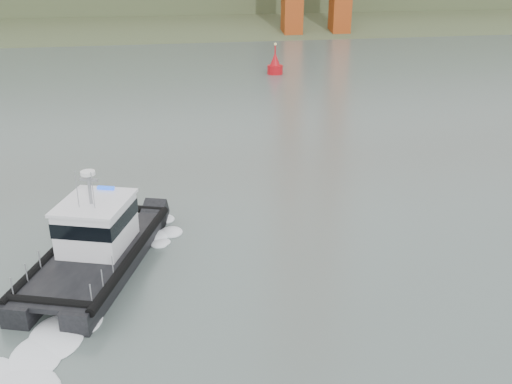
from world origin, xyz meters
The scene contains 3 objects.
ground centered at (0.00, 0.00, 0.00)m, with size 400.00×400.00×0.00m, color #54645E.
patrol_boat centered at (-7.90, 5.41, 1.14)m, with size 6.34×9.99×4.56m.
nav_buoy centered at (8.82, 45.67, 0.95)m, with size 1.74×1.74×3.63m.
Camera 1 is at (-5.15, -17.15, 12.62)m, focal length 40.00 mm.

